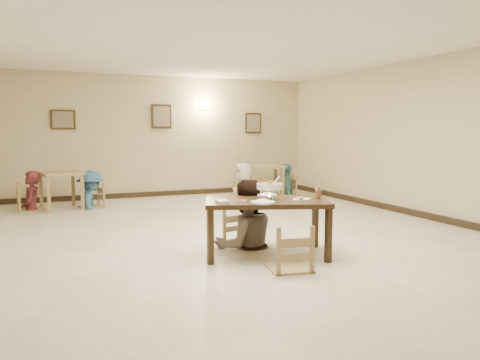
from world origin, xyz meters
name	(u,v)px	position (x,y,z in m)	size (l,w,h in m)	color
floor	(229,237)	(0.00, 0.00, 0.00)	(10.00, 10.00, 0.00)	beige
ceiling	(229,39)	(0.00, 0.00, 3.00)	(10.00, 10.00, 0.00)	white
wall_back	(157,137)	(0.00, 5.00, 1.50)	(10.00, 10.00, 0.00)	beige
wall_right	(432,139)	(4.00, 0.00, 1.50)	(10.00, 10.00, 0.00)	beige
baseboard_back	(159,194)	(0.00, 4.97, 0.06)	(8.00, 0.06, 0.12)	black
baseboard_right	(428,216)	(3.97, 0.00, 0.06)	(0.06, 10.00, 0.12)	black
picture_a	(63,120)	(-2.20, 4.96, 1.90)	(0.55, 0.04, 0.45)	#312410
picture_b	(161,116)	(0.10, 4.96, 2.00)	(0.50, 0.04, 0.60)	#312410
picture_c	(253,123)	(2.60, 4.96, 1.85)	(0.45, 0.04, 0.55)	#312410
wall_sconce	(204,105)	(1.20, 4.96, 2.30)	(0.16, 0.05, 0.22)	#FFD88C
main_table	(266,206)	(0.08, -1.15, 0.66)	(1.80, 1.37, 0.75)	#312112
chair_far	(243,212)	(0.03, -0.46, 0.47)	(0.45, 0.45, 0.95)	tan
chair_near	(290,226)	(0.06, -1.82, 0.52)	(0.49, 0.49, 1.04)	tan
main_diner	(246,180)	(0.02, -0.58, 0.95)	(0.93, 0.72, 1.91)	gray
curry_warmer	(269,186)	(0.11, -1.17, 0.92)	(0.37, 0.33, 0.30)	silver
rice_plate_far	(267,195)	(0.23, -0.85, 0.76)	(0.28, 0.28, 0.06)	white
rice_plate_near	(263,202)	(-0.10, -1.42, 0.76)	(0.30, 0.30, 0.07)	white
fried_plate	(302,199)	(0.47, -1.39, 0.76)	(0.25, 0.25, 0.05)	white
chili_dish	(242,200)	(-0.28, -1.17, 0.76)	(0.12, 0.12, 0.02)	white
napkin_cutlery	(222,201)	(-0.55, -1.19, 0.76)	(0.18, 0.28, 0.03)	white
drink_glass	(318,193)	(0.75, -1.33, 0.82)	(0.08, 0.08, 0.16)	white
bg_table_left	(61,178)	(-2.32, 3.80, 0.65)	(0.94, 0.94, 0.79)	#9E8456
bg_table_right	(266,171)	(2.46, 3.86, 0.65)	(0.93, 0.93, 0.79)	#9E8456
bg_chair_ll	(31,184)	(-2.91, 3.85, 0.54)	(0.51, 0.51, 1.09)	tan
bg_chair_lr	(91,185)	(-1.73, 3.78, 0.50)	(0.47, 0.47, 1.00)	tan
bg_chair_rl	(244,179)	(1.86, 3.85, 0.47)	(0.44, 0.44, 0.94)	tan
bg_chair_rr	(286,176)	(3.07, 3.91, 0.49)	(0.47, 0.47, 0.99)	tan
bg_diner_a	(30,171)	(-2.91, 3.85, 0.83)	(0.60, 0.40, 1.65)	maroon
bg_diner_b	(90,170)	(-1.73, 3.78, 0.80)	(1.03, 0.59, 1.60)	teal
bg_diner_c	(244,163)	(1.86, 3.85, 0.86)	(0.84, 0.55, 1.71)	silver
bg_diner_d	(287,163)	(3.07, 3.91, 0.83)	(0.97, 0.40, 1.66)	#5B9C9C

